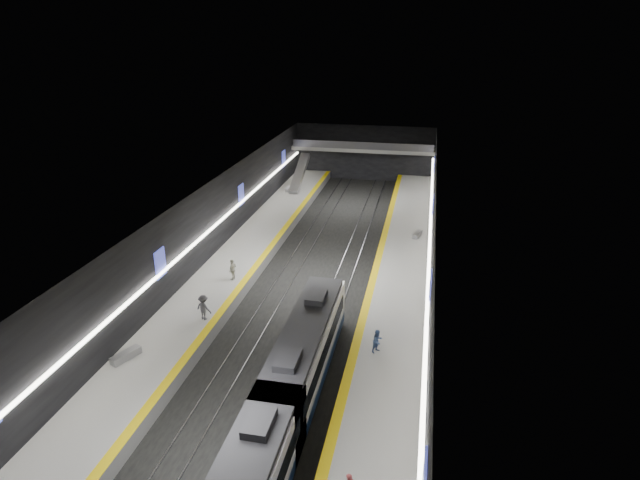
% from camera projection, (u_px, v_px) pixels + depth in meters
% --- Properties ---
extents(ground, '(70.00, 70.00, 0.00)m').
position_uv_depth(ground, '(313.00, 283.00, 47.00)').
color(ground, black).
rests_on(ground, ground).
extents(ceiling, '(20.00, 70.00, 0.04)m').
position_uv_depth(ceiling, '(312.00, 196.00, 44.04)').
color(ceiling, beige).
rests_on(ceiling, wall_left).
extents(wall_left, '(0.04, 70.00, 8.00)m').
position_uv_depth(wall_left, '(203.00, 232.00, 47.40)').
color(wall_left, black).
rests_on(wall_left, ground).
extents(wall_right, '(0.04, 70.00, 8.00)m').
position_uv_depth(wall_right, '(432.00, 250.00, 43.65)').
color(wall_right, black).
rests_on(wall_right, ground).
extents(wall_back, '(20.00, 0.04, 8.00)m').
position_uv_depth(wall_back, '(364.00, 153.00, 77.37)').
color(wall_back, black).
rests_on(wall_back, ground).
extents(platform_left, '(5.00, 70.00, 1.00)m').
position_uv_depth(platform_left, '(232.00, 270.00, 48.22)').
color(platform_left, slate).
rests_on(platform_left, ground).
extents(tile_surface_left, '(5.00, 70.00, 0.02)m').
position_uv_depth(tile_surface_left, '(232.00, 265.00, 48.04)').
color(tile_surface_left, '#B0B0AB').
rests_on(tile_surface_left, platform_left).
extents(tactile_strip_left, '(0.60, 70.00, 0.02)m').
position_uv_depth(tactile_strip_left, '(255.00, 267.00, 47.62)').
color(tactile_strip_left, yellow).
rests_on(tactile_strip_left, platform_left).
extents(platform_right, '(5.00, 70.00, 1.00)m').
position_uv_depth(platform_right, '(399.00, 285.00, 45.41)').
color(platform_right, slate).
rests_on(platform_right, ground).
extents(tile_surface_right, '(5.00, 70.00, 0.02)m').
position_uv_depth(tile_surface_right, '(399.00, 280.00, 45.22)').
color(tile_surface_right, '#B0B0AB').
rests_on(tile_surface_right, platform_right).
extents(tactile_strip_right, '(0.60, 70.00, 0.02)m').
position_uv_depth(tactile_strip_right, '(373.00, 278.00, 45.63)').
color(tactile_strip_right, yellow).
rests_on(tactile_strip_right, platform_right).
extents(rails, '(6.52, 70.00, 0.12)m').
position_uv_depth(rails, '(313.00, 282.00, 46.98)').
color(rails, gray).
rests_on(rails, ground).
extents(train, '(2.69, 27.60, 3.60)m').
position_uv_depth(train, '(276.00, 420.00, 27.31)').
color(train, '#10203A').
rests_on(train, ground).
extents(ad_posters, '(19.94, 53.50, 2.20)m').
position_uv_depth(ad_posters, '(315.00, 231.00, 46.25)').
color(ad_posters, '#434BC9').
rests_on(ad_posters, wall_left).
extents(cove_light_left, '(0.25, 68.60, 0.12)m').
position_uv_depth(cove_light_left, '(205.00, 234.00, 47.44)').
color(cove_light_left, white).
rests_on(cove_light_left, wall_left).
extents(cove_light_right, '(0.25, 68.60, 0.12)m').
position_uv_depth(cove_light_right, '(429.00, 252.00, 43.76)').
color(cove_light_right, white).
rests_on(cove_light_right, wall_right).
extents(mezzanine_bridge, '(20.00, 3.00, 1.50)m').
position_uv_depth(mezzanine_bridge, '(363.00, 149.00, 75.10)').
color(mezzanine_bridge, gray).
rests_on(mezzanine_bridge, wall_left).
extents(escalator, '(1.20, 7.50, 3.92)m').
position_uv_depth(escalator, '(300.00, 173.00, 71.00)').
color(escalator, '#99999E').
rests_on(escalator, platform_left).
extents(bench_left_near, '(1.33, 2.12, 0.50)m').
position_uv_depth(bench_left_near, '(126.00, 356.00, 34.36)').
color(bench_left_near, '#99999E').
rests_on(bench_left_near, platform_left).
extents(bench_left_far, '(0.55, 1.82, 0.44)m').
position_uv_depth(bench_left_far, '(289.00, 189.00, 69.91)').
color(bench_left_far, '#99999E').
rests_on(bench_left_far, platform_left).
extents(bench_right_far, '(0.99, 1.92, 0.45)m').
position_uv_depth(bench_right_far, '(417.00, 234.00, 54.56)').
color(bench_right_far, '#99999E').
rests_on(bench_right_far, platform_right).
extents(passenger_right_b, '(0.97, 0.99, 1.61)m').
position_uv_depth(passenger_right_b, '(378.00, 341.00, 34.91)').
color(passenger_right_b, '#446095').
rests_on(passenger_right_b, platform_right).
extents(passenger_left_a, '(0.57, 1.13, 1.86)m').
position_uv_depth(passenger_left_a, '(233.00, 270.00, 44.98)').
color(passenger_left_a, beige).
rests_on(passenger_left_a, platform_left).
extents(passenger_left_b, '(1.41, 1.08, 1.94)m').
position_uv_depth(passenger_left_b, '(204.00, 308.00, 38.77)').
color(passenger_left_b, '#46464E').
rests_on(passenger_left_b, platform_left).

